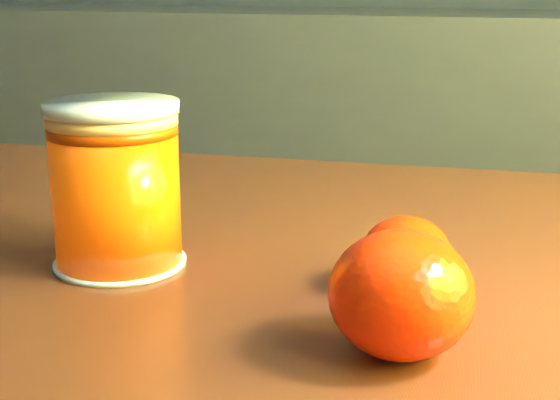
% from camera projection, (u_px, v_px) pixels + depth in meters
% --- Properties ---
extents(kitchen_counter, '(3.15, 0.60, 0.90)m').
position_uv_depth(kitchen_counter, '(170.00, 169.00, 2.24)').
color(kitchen_counter, '#4A4B4F').
rests_on(kitchen_counter, ground).
extents(juice_glass, '(0.09, 0.09, 0.11)m').
position_uv_depth(juice_glass, '(116.00, 186.00, 0.54)').
color(juice_glass, '#FF4F05').
rests_on(juice_glass, table).
extents(orange_front, '(0.08, 0.08, 0.07)m').
position_uv_depth(orange_front, '(401.00, 294.00, 0.41)').
color(orange_front, '#FF2A05').
rests_on(orange_front, table).
extents(orange_back, '(0.07, 0.07, 0.05)m').
position_uv_depth(orange_back, '(406.00, 256.00, 0.49)').
color(orange_back, '#FF2A05').
rests_on(orange_back, table).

